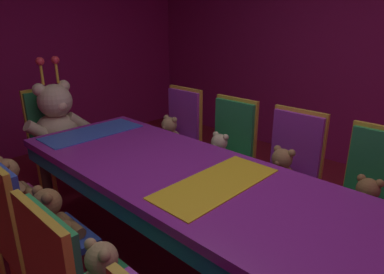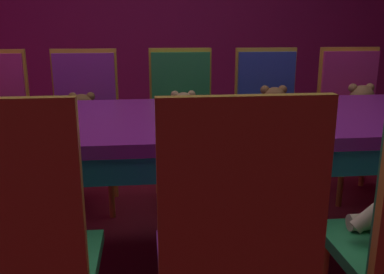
# 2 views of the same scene
# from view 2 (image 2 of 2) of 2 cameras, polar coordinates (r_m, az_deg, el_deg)

# --- Properties ---
(ground_plane) EXTENTS (7.90, 7.90, 0.00)m
(ground_plane) POSITION_cam_2_polar(r_m,az_deg,el_deg) (2.17, 0.48, -16.51)
(ground_plane) COLOR maroon
(banquet_table) EXTENTS (0.90, 3.01, 0.75)m
(banquet_table) POSITION_cam_2_polar(r_m,az_deg,el_deg) (1.91, 0.52, 0.50)
(banquet_table) COLOR purple
(banquet_table) RESTS_ON ground_plane
(chair_left_1) EXTENTS (0.42, 0.41, 0.98)m
(chair_left_1) POSITION_cam_2_polar(r_m,az_deg,el_deg) (2.76, -14.20, 3.30)
(chair_left_1) COLOR purple
(chair_left_1) RESTS_ON ground_plane
(teddy_left_1) EXTENTS (0.23, 0.30, 0.28)m
(teddy_left_1) POSITION_cam_2_polar(r_m,az_deg,el_deg) (2.62, -14.57, 2.30)
(teddy_left_1) COLOR brown
(teddy_left_1) RESTS_ON chair_left_1
(chair_left_2) EXTENTS (0.42, 0.41, 0.98)m
(chair_left_2) POSITION_cam_2_polar(r_m,az_deg,el_deg) (2.76, -1.42, 3.78)
(chair_left_2) COLOR #268C4C
(chair_left_2) RESTS_ON ground_plane
(teddy_left_2) EXTENTS (0.23, 0.29, 0.28)m
(teddy_left_2) POSITION_cam_2_polar(r_m,az_deg,el_deg) (2.62, -1.14, 2.77)
(teddy_left_2) COLOR tan
(teddy_left_2) RESTS_ON chair_left_2
(chair_left_3) EXTENTS (0.42, 0.41, 0.98)m
(chair_left_3) POSITION_cam_2_polar(r_m,az_deg,el_deg) (2.84, 10.13, 3.87)
(chair_left_3) COLOR #2D47B2
(chair_left_3) RESTS_ON ground_plane
(teddy_left_3) EXTENTS (0.25, 0.32, 0.31)m
(teddy_left_3) POSITION_cam_2_polar(r_m,az_deg,el_deg) (2.70, 10.98, 3.12)
(teddy_left_3) COLOR olive
(teddy_left_3) RESTS_ON chair_left_3
(chair_left_4) EXTENTS (0.42, 0.41, 0.98)m
(chair_left_4) POSITION_cam_2_polar(r_m,az_deg,el_deg) (3.06, 20.61, 3.93)
(chair_left_4) COLOR #CC338C
(chair_left_4) RESTS_ON ground_plane
(teddy_left_4) EXTENTS (0.25, 0.33, 0.31)m
(teddy_left_4) POSITION_cam_2_polar(r_m,az_deg,el_deg) (2.93, 21.86, 3.25)
(teddy_left_4) COLOR #9E7247
(teddy_left_4) RESTS_ON chair_left_4
(chair_right_1) EXTENTS (0.42, 0.41, 0.98)m
(chair_right_1) POSITION_cam_2_polar(r_m,az_deg,el_deg) (1.19, -23.49, -13.20)
(chair_right_1) COLOR #268C4C
(chair_right_1) RESTS_ON ground_plane
(teddy_right_1) EXTENTS (0.22, 0.28, 0.27)m
(teddy_right_1) POSITION_cam_2_polar(r_m,az_deg,el_deg) (1.33, -21.63, -11.23)
(teddy_right_1) COLOR olive
(teddy_right_1) RESTS_ON chair_right_1
(chair_right_2) EXTENTS (0.42, 0.41, 0.98)m
(chair_right_2) POSITION_cam_2_polar(r_m,az_deg,el_deg) (1.14, 5.64, -13.35)
(chair_right_2) COLOR purple
(chair_right_2) RESTS_ON ground_plane
(teddy_right_2) EXTENTS (0.24, 0.31, 0.29)m
(teddy_right_2) POSITION_cam_2_polar(r_m,az_deg,el_deg) (1.27, 4.26, -10.82)
(teddy_right_2) COLOR #9E7247
(teddy_right_2) RESTS_ON chair_right_2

